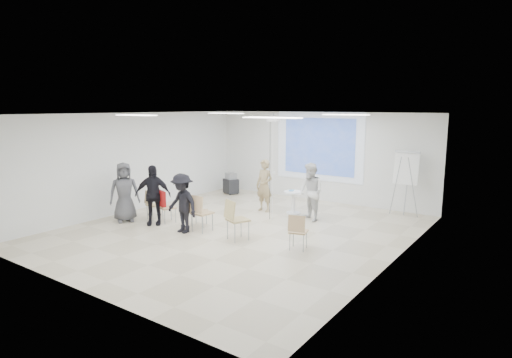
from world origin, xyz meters
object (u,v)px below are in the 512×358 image
Objects in this scene: pedestal_table at (293,201)px; player_right at (311,189)px; chair_right_far at (298,229)px; player_left at (264,182)px; laptop at (199,210)px; flipchart_easel at (406,168)px; chair_left_mid at (165,205)px; chair_left_inner at (198,209)px; chair_right_inner at (235,217)px; audience_mid at (182,199)px; chair_far_left at (152,203)px; audience_outer at (124,189)px; chair_center at (200,210)px; audience_left at (153,191)px; av_cart at (231,184)px.

player_right reaches higher than pedestal_table.
player_left is at bearing 120.03° from chair_right_far.
flipchart_easel is (4.23, 4.22, 0.98)m from laptop.
chair_left_mid is 1.05× the size of chair_left_inner.
chair_right_inner reaches higher than chair_left_inner.
audience_mid reaches higher than chair_left_inner.
player_left is 2.44m from laptop.
audience_mid is (-3.08, -0.49, 0.38)m from chair_right_far.
flipchart_easel is (2.62, 4.72, 0.82)m from chair_right_inner.
chair_left_mid is 1.17m from audience_mid.
flipchart_easel is (3.69, 1.89, 0.51)m from player_left.
chair_far_left is 0.49× the size of audience_mid.
flipchart_easel reaches higher than chair_right_far.
audience_mid is (-2.11, -2.91, -0.04)m from player_right.
audience_outer is at bearing -123.23° from player_left.
audience_left is at bearing -168.57° from chair_center.
laptop is 1.36m from audience_left.
laptop is (-0.55, -2.33, -0.47)m from player_left.
chair_left_mid is at bearing -139.41° from flipchart_easel.
chair_left_inner is 0.98× the size of chair_right_far.
chair_right_inner is 1.21× the size of chair_right_far.
flipchart_easel is at bearing 25.74° from chair_left_inner.
audience_outer reaches higher than player_right.
laptop is (1.47, 0.35, -0.07)m from chair_far_left.
player_left is at bearing 66.82° from chair_far_left.
chair_left_inner is at bearing -135.37° from flipchart_easel.
audience_mid is (-1.50, -0.24, 0.27)m from chair_right_inner.
av_cart is (-1.02, 4.19, -0.14)m from chair_left_mid.
chair_right_inner is at bearing -50.54° from audience_outer.
player_left is 0.97× the size of audience_outer.
flipchart_easel reaches higher than pedestal_table.
laptop is at bearing -32.17° from audience_outer.
chair_right_inner is at bearing -87.00° from pedestal_table.
audience_left reaches higher than chair_right_inner.
av_cart is at bearing 125.97° from chair_right_far.
laptop is at bearing 137.85° from chair_center.
player_left is at bearing -4.69° from audience_outer.
player_right is 1.87× the size of chair_center.
chair_right_inner reaches higher than chair_far_left.
chair_left_inner is 0.10m from laptop.
chair_left_mid is 0.45× the size of audience_left.
chair_right_inner reaches higher than chair_right_far.
chair_center reaches higher than chair_left_inner.
chair_far_left is 1.52m from chair_left_inner.
player_right is at bearing 59.69° from chair_center.
chair_left_mid reaches higher than laptop.
audience_left reaches higher than laptop.
audience_mid is at bearing -41.31° from audience_left.
flipchart_easel reaches higher than chair_left_inner.
chair_right_inner is (1.59, -0.42, 0.11)m from chair_left_inner.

